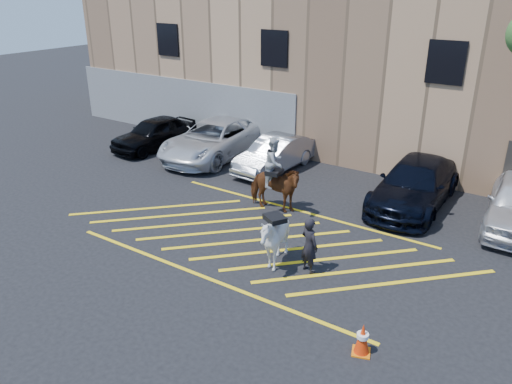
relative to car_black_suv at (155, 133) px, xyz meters
The scene contains 11 objects.
ground 10.03m from the car_black_suv, 26.90° to the right, with size 90.00×90.00×0.00m, color black.
car_black_suv is the anchor object (origin of this frame).
car_white_pickup 3.08m from the car_black_suv, 10.73° to the left, with size 2.66×5.77×1.60m, color silver.
car_silver_sedan 6.18m from the car_black_suv, ahead, with size 1.45×4.17×1.37m, color gray.
car_blue_suv 11.99m from the car_black_suv, ahead, with size 2.17×5.33×1.55m, color black.
handler 12.31m from the car_black_suv, 26.75° to the right, with size 0.57×0.37×1.57m, color black.
warehouse 11.99m from the car_black_suv, 39.95° to the left, with size 32.42×10.20×7.30m.
hatching_zone 10.17m from the car_black_suv, 28.41° to the right, with size 12.60×5.12×0.01m.
mounted_bay 8.65m from the car_black_suv, 18.67° to the right, with size 2.04×1.12×2.57m.
saddled_white 11.64m from the car_black_suv, 29.97° to the right, with size 1.87×1.93×1.63m.
traffic_cone 15.52m from the car_black_suv, 30.03° to the right, with size 0.48×0.48×0.73m.
Camera 1 is at (7.28, -11.41, 7.23)m, focal length 35.00 mm.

